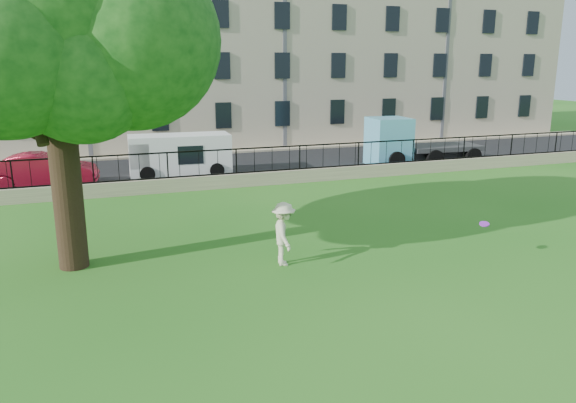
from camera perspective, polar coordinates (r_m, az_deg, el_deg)
name	(u,v)px	position (r m, az deg, el deg)	size (l,w,h in m)	color
ground	(358,284)	(14.33, 7.11, -8.30)	(120.00, 120.00, 0.00)	#216518
retaining_wall	(237,180)	(25.09, -5.23, 2.16)	(50.00, 0.40, 0.60)	gray
iron_railing	(236,161)	(24.93, -5.28, 4.08)	(50.00, 0.05, 1.13)	black
street	(214,168)	(29.64, -7.51, 3.34)	(60.00, 9.00, 0.01)	black
sidewalk	(196,153)	(34.66, -9.37, 4.91)	(60.00, 1.40, 0.12)	gray
building_row	(176,39)	(39.86, -11.32, 15.88)	(56.40, 10.40, 13.80)	#B09F8B
tree	(45,15)	(15.63, -23.48, 16.98)	(8.00, 6.20, 9.86)	black
man	(284,234)	(15.26, -0.44, -3.31)	(1.13, 0.65, 1.75)	beige
frisbee	(484,224)	(16.36, 19.32, -2.16)	(0.27, 0.27, 0.03)	purple
red_sedan	(43,171)	(27.02, -23.66, 2.89)	(1.61, 4.62, 1.52)	#AF152F
white_van	(180,155)	(27.86, -10.91, 4.63)	(4.80, 1.87, 2.01)	white
blue_truck	(423,140)	(31.60, 13.52, 6.06)	(6.07, 2.15, 2.54)	#5BB1D6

